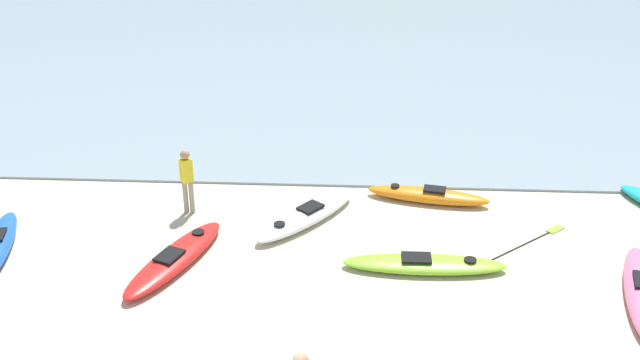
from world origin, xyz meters
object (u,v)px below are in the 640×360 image
object	(u,v)px
person_near_waterline	(187,177)
loose_paddle	(521,246)
kayak_on_sand_6	(428,195)
kayak_on_sand_0	(175,258)
kayak_on_sand_5	(306,216)
kayak_on_sand_1	(424,264)

from	to	relation	value
person_near_waterline	loose_paddle	size ratio (longest dim) A/B	0.70
kayak_on_sand_6	person_near_waterline	xyz separation A→B (m)	(-5.53, -0.84, 0.74)
kayak_on_sand_0	kayak_on_sand_5	bearing A→B (deg)	36.81
kayak_on_sand_1	kayak_on_sand_5	world-z (taller)	kayak_on_sand_5
kayak_on_sand_0	kayak_on_sand_6	xyz separation A→B (m)	(5.36, 3.04, 0.01)
kayak_on_sand_1	kayak_on_sand_5	size ratio (longest dim) A/B	1.17
kayak_on_sand_1	person_near_waterline	size ratio (longest dim) A/B	2.11
kayak_on_sand_6	person_near_waterline	bearing A→B (deg)	-171.36
kayak_on_sand_5	kayak_on_sand_6	world-z (taller)	kayak_on_sand_6
kayak_on_sand_0	kayak_on_sand_6	distance (m)	6.17
loose_paddle	kayak_on_sand_5	bearing A→B (deg)	169.91
kayak_on_sand_0	kayak_on_sand_5	xyz separation A→B (m)	(2.55, 1.90, 0.00)
kayak_on_sand_0	kayak_on_sand_5	distance (m)	3.18
kayak_on_sand_5	loose_paddle	world-z (taller)	kayak_on_sand_5
kayak_on_sand_0	kayak_on_sand_1	xyz separation A→B (m)	(5.06, 0.09, -0.02)
loose_paddle	kayak_on_sand_6	bearing A→B (deg)	132.82
kayak_on_sand_0	person_near_waterline	world-z (taller)	person_near_waterline
loose_paddle	kayak_on_sand_0	bearing A→B (deg)	-171.45
kayak_on_sand_6	loose_paddle	bearing A→B (deg)	-47.18
kayak_on_sand_1	kayak_on_sand_6	xyz separation A→B (m)	(0.30, 2.95, 0.03)
kayak_on_sand_5	person_near_waterline	size ratio (longest dim) A/B	1.80
kayak_on_sand_1	kayak_on_sand_5	bearing A→B (deg)	144.22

